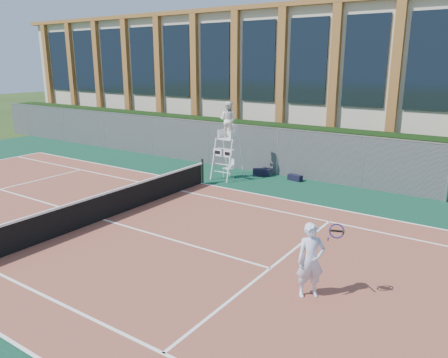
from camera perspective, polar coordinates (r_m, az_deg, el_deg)
The scene contains 12 objects.
ground at distance 15.38m, azimuth -15.50°, elevation -5.24°, with size 120.00×120.00×0.00m, color #233814.
apron at distance 16.00m, azimuth -12.79°, elevation -4.24°, with size 36.00×20.00×0.01m, color #0C3826.
tennis_court at distance 15.38m, azimuth -15.51°, elevation -5.17°, with size 23.77×10.97×0.02m, color brown.
tennis_net at distance 15.21m, azimuth -15.65°, elevation -3.34°, with size 0.10×11.30×1.10m.
fence at distance 21.57m, azimuth 2.27°, elevation 4.14°, with size 40.00×0.06×2.20m, color #595E60, non-canonical shape.
hedge at distance 22.58m, azimuth 3.89°, elevation 4.62°, with size 40.00×1.40×2.20m, color black.
building at distance 29.36m, azimuth 12.09°, elevation 12.73°, with size 45.00×10.60×8.22m.
umpire_chair at distance 19.67m, azimuth 0.55°, elevation 7.45°, with size 0.99×1.52×3.53m.
plastic_chair at distance 20.09m, azimuth 0.80°, elevation 1.65°, with size 0.53×0.53×0.88m.
sports_bag_near at distance 20.48m, azimuth 4.89°, elevation 0.86°, with size 0.79×0.32×0.34m, color black.
sports_bag_far at distance 19.91m, azimuth 9.26°, elevation 0.18°, with size 0.65×0.28×0.26m, color black.
tennis_player at distance 10.11m, azimuth 11.27°, elevation -10.35°, with size 1.03×0.81×1.76m.
Camera 1 is at (11.19, -9.18, 5.21)m, focal length 35.00 mm.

